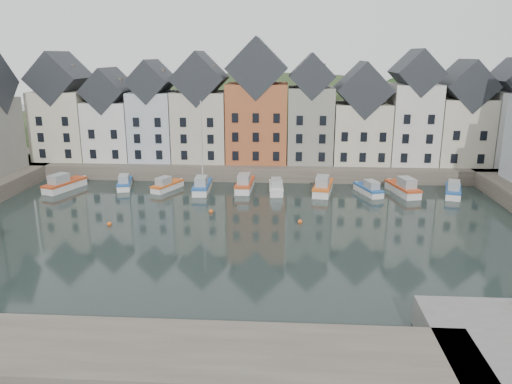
{
  "coord_description": "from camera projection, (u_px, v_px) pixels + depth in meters",
  "views": [
    {
      "loc": [
        4.5,
        -45.41,
        17.31
      ],
      "look_at": [
        1.24,
        6.0,
        3.07
      ],
      "focal_mm": 35.0,
      "sensor_mm": 36.0,
      "label": 1
    }
  ],
  "objects": [
    {
      "name": "ground",
      "position": [
        239.0,
        238.0,
        48.57
      ],
      "size": [
        260.0,
        260.0,
        0.0
      ],
      "primitive_type": "plane",
      "color": "black",
      "rests_on": "ground"
    },
    {
      "name": "far_quay",
      "position": [
        258.0,
        164.0,
        77.16
      ],
      "size": [
        90.0,
        16.0,
        2.0
      ],
      "primitive_type": "cube",
      "color": "brown",
      "rests_on": "ground"
    },
    {
      "name": "near_wall",
      "position": [
        23.0,
        358.0,
        27.75
      ],
      "size": [
        50.0,
        6.0,
        2.0
      ],
      "primitive_type": "cube",
      "color": "brown",
      "rests_on": "ground"
    },
    {
      "name": "hillside",
      "position": [
        265.0,
        224.0,
        107.22
      ],
      "size": [
        153.6,
        70.4,
        64.0
      ],
      "color": "#24371B",
      "rests_on": "ground"
    },
    {
      "name": "far_terrace",
      "position": [
        279.0,
        114.0,
        72.95
      ],
      "size": [
        72.37,
        8.16,
        17.78
      ],
      "color": "beige",
      "rests_on": "far_quay"
    },
    {
      "name": "mooring_buoys",
      "position": [
        207.0,
        219.0,
        53.91
      ],
      "size": [
        20.5,
        5.5,
        0.5
      ],
      "color": "#D95A19",
      "rests_on": "ground"
    },
    {
      "name": "boat_a",
      "position": [
        64.0,
        184.0,
        65.82
      ],
      "size": [
        4.0,
        6.82,
        2.5
      ],
      "rotation": [
        0.0,
        0.0,
        -0.33
      ],
      "color": "silver",
      "rests_on": "ground"
    },
    {
      "name": "boat_b",
      "position": [
        125.0,
        183.0,
        66.95
      ],
      "size": [
        2.94,
        5.74,
        2.11
      ],
      "rotation": [
        0.0,
        0.0,
        0.24
      ],
      "color": "silver",
      "rests_on": "ground"
    },
    {
      "name": "boat_c",
      "position": [
        167.0,
        186.0,
        65.78
      ],
      "size": [
        3.63,
        5.57,
        2.05
      ],
      "rotation": [
        0.0,
        0.0,
        -0.4
      ],
      "color": "silver",
      "rests_on": "ground"
    },
    {
      "name": "boat_d",
      "position": [
        202.0,
        186.0,
        65.0
      ],
      "size": [
        2.13,
        6.28,
        11.89
      ],
      "rotation": [
        0.0,
        0.0,
        0.03
      ],
      "color": "silver",
      "rests_on": "ground"
    },
    {
      "name": "boat_e",
      "position": [
        245.0,
        184.0,
        65.89
      ],
      "size": [
        2.28,
        6.58,
        2.5
      ],
      "rotation": [
        0.0,
        0.0,
        -0.04
      ],
      "color": "silver",
      "rests_on": "ground"
    },
    {
      "name": "boat_f",
      "position": [
        276.0,
        187.0,
        64.74
      ],
      "size": [
        2.03,
        5.73,
        2.17
      ],
      "rotation": [
        0.0,
        0.0,
        0.05
      ],
      "color": "silver",
      "rests_on": "ground"
    },
    {
      "name": "boat_g",
      "position": [
        323.0,
        187.0,
        64.37
      ],
      "size": [
        3.21,
        7.07,
        2.62
      ],
      "rotation": [
        0.0,
        0.0,
        -0.17
      ],
      "color": "silver",
      "rests_on": "ground"
    },
    {
      "name": "boat_h",
      "position": [
        369.0,
        189.0,
        63.87
      ],
      "size": [
        3.35,
        5.7,
        2.09
      ],
      "rotation": [
        0.0,
        0.0,
        0.33
      ],
      "color": "silver",
      "rests_on": "ground"
    },
    {
      "name": "boat_i",
      "position": [
        403.0,
        188.0,
        63.86
      ],
      "size": [
        3.58,
        6.91,
        2.54
      ],
      "rotation": [
        0.0,
        0.0,
        0.24
      ],
      "color": "silver",
      "rests_on": "ground"
    },
    {
      "name": "boat_j",
      "position": [
        453.0,
        191.0,
        63.11
      ],
      "size": [
        3.49,
        6.19,
        2.27
      ],
      "rotation": [
        0.0,
        0.0,
        -0.3
      ],
      "color": "silver",
      "rests_on": "ground"
    }
  ]
}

